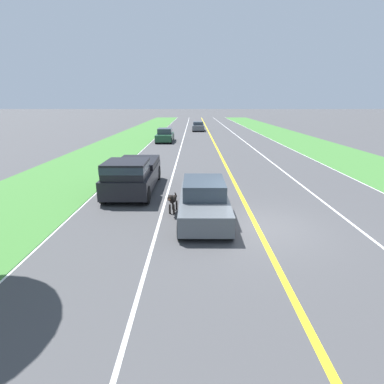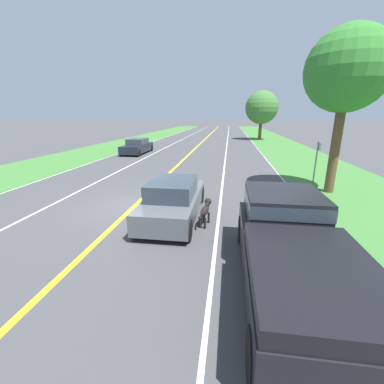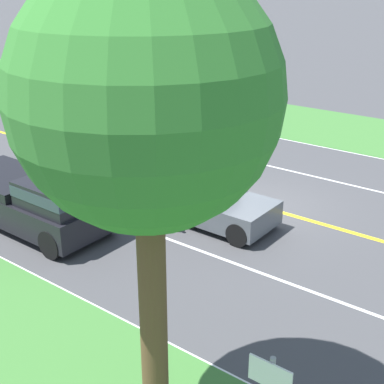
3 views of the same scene
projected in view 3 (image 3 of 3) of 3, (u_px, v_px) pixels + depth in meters
ground_plane at (258, 206)px, 17.01m from camera, size 400.00×400.00×0.00m
centre_divider_line at (258, 206)px, 17.01m from camera, size 0.18×160.00×0.01m
lane_edge_line_right at (95, 307)px, 11.88m from camera, size 0.14×160.00×0.01m
lane_edge_line_left at (345, 151)px, 22.15m from camera, size 0.14×160.00×0.01m
lane_dash_same_dir at (191, 247)px, 14.44m from camera, size 0.10×160.00×0.01m
lane_dash_oncoming at (307, 175)px, 19.58m from camera, size 0.10×160.00×0.01m
grass_verge_left at (371, 135)px, 24.34m from camera, size 6.00×160.00×0.03m
ego_car at (200, 198)px, 15.91m from camera, size 1.82×4.51×1.43m
dog at (161, 211)px, 15.35m from camera, size 0.38×1.24×0.86m
pickup_truck at (34, 198)px, 15.30m from camera, size 2.11×5.27×1.76m
roadside_tree_right_near at (146, 100)px, 6.77m from camera, size 3.55×3.55×7.24m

